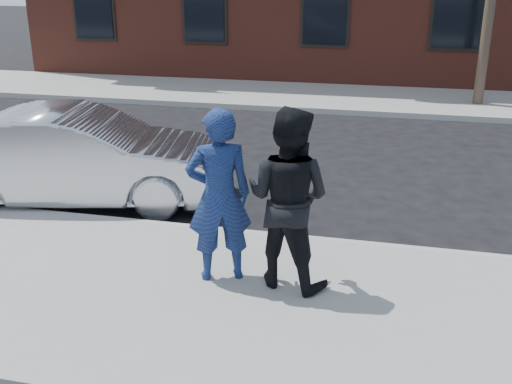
# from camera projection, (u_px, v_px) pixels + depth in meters

# --- Properties ---
(ground) EXTENTS (100.00, 100.00, 0.00)m
(ground) POSITION_uv_depth(u_px,v_px,m) (171.00, 292.00, 6.94)
(ground) COLOR black
(ground) RESTS_ON ground
(near_sidewalk) EXTENTS (50.00, 3.50, 0.15)m
(near_sidewalk) POSITION_uv_depth(u_px,v_px,m) (163.00, 297.00, 6.69)
(near_sidewalk) COLOR gray
(near_sidewalk) RESTS_ON ground
(near_curb) EXTENTS (50.00, 0.10, 0.15)m
(near_curb) POSITION_uv_depth(u_px,v_px,m) (211.00, 232.00, 8.33)
(near_curb) COLOR #999691
(near_curb) RESTS_ON ground
(far_sidewalk) EXTENTS (50.00, 3.50, 0.15)m
(far_sidewalk) POSITION_uv_depth(u_px,v_px,m) (311.00, 97.00, 17.17)
(far_sidewalk) COLOR gray
(far_sidewalk) RESTS_ON ground
(far_curb) EXTENTS (50.00, 0.10, 0.15)m
(far_curb) POSITION_uv_depth(u_px,v_px,m) (301.00, 110.00, 15.53)
(far_curb) COLOR #999691
(far_curb) RESTS_ON ground
(silver_sedan) EXTENTS (4.80, 2.47, 1.51)m
(silver_sedan) POSITION_uv_depth(u_px,v_px,m) (80.00, 157.00, 9.35)
(silver_sedan) COLOR #B7BABF
(silver_sedan) RESTS_ON ground
(man_hoodie) EXTENTS (0.86, 0.73, 2.01)m
(man_hoodie) POSITION_uv_depth(u_px,v_px,m) (219.00, 196.00, 6.64)
(man_hoodie) COLOR navy
(man_hoodie) RESTS_ON near_sidewalk
(man_peacoat) EXTENTS (1.16, 1.00, 2.04)m
(man_peacoat) POSITION_uv_depth(u_px,v_px,m) (288.00, 199.00, 6.52)
(man_peacoat) COLOR black
(man_peacoat) RESTS_ON near_sidewalk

